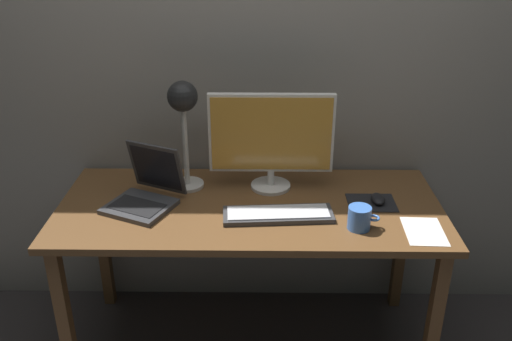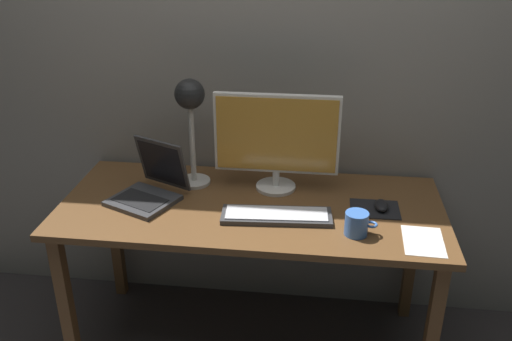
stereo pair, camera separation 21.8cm
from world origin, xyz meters
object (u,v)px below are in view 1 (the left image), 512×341
Objects in this scene: laptop at (148,188)px; coffee_mug at (360,218)px; monitor at (271,137)px; desk_lamp at (183,111)px; keyboard_main at (278,214)px; mouse at (378,199)px.

laptop reaches higher than coffee_mug.
monitor is 1.11× the size of desk_lamp.
coffee_mug is (0.31, -0.08, 0.03)m from keyboard_main.
laptop is (-0.54, 0.12, 0.06)m from keyboard_main.
monitor is 0.35m from keyboard_main.
laptop reaches higher than mouse.
coffee_mug reaches higher than mouse.
coffee_mug is (0.71, -0.35, -0.31)m from desk_lamp.
monitor is 0.52m from mouse.
keyboard_main is 0.56m from laptop.
coffee_mug is at bearing -118.35° from mouse.
desk_lamp reaches higher than monitor.
desk_lamp is at bearing 145.71° from keyboard_main.
laptop is (-0.52, -0.14, -0.17)m from monitor.
laptop is 0.88m from coffee_mug.
desk_lamp reaches higher than keyboard_main.
laptop is 2.92× the size of coffee_mug.
coffee_mug reaches higher than keyboard_main.
keyboard_main is at bearing -34.29° from desk_lamp.
laptop is at bearing -164.42° from monitor.
keyboard_main is 0.59m from desk_lamp.
desk_lamp is (-0.40, 0.27, 0.34)m from keyboard_main.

